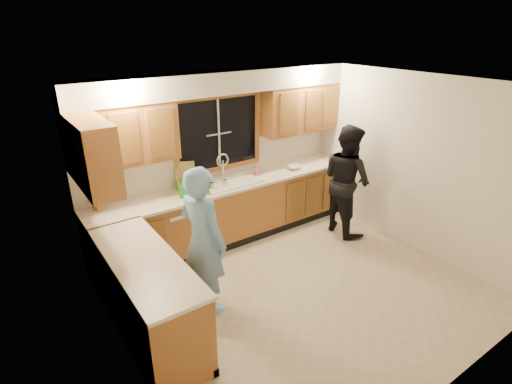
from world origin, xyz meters
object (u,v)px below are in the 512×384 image
Objects in this scene: stove at (169,329)px; soap_bottle at (257,169)px; man at (203,241)px; woman at (347,180)px; sink at (230,186)px; bowl at (294,167)px; dishwasher at (180,229)px; knife_block at (99,201)px; dish_crate at (191,188)px.

soap_bottle reaches higher than stove.
woman is (2.70, 0.42, -0.01)m from man.
sink is 0.54m from soap_bottle.
sink is 3.89× the size of bowl.
dishwasher is 0.91× the size of stove.
stove is at bearing -141.11° from soap_bottle.
knife_block is at bearing 175.23° from sink.
bowl is (2.02, -0.06, 0.54)m from dishwasher.
dishwasher is at bearing 178.31° from bowl.
stove is 0.51× the size of man.
sink is at bearing 69.08° from woman.
knife_block is 1.04× the size of bowl.
man is 7.60× the size of knife_block.
bowl is at bearing -3.63° from sink.
sink is 4.70× the size of soap_bottle.
soap_bottle reaches higher than dish_crate.
woman reaches higher than bowl.
man is 1.28m from dish_crate.
sink reaches higher than dishwasher.
stove is (-1.80, -1.82, -0.41)m from sink.
dish_crate reaches higher than bowl.
knife_block is at bearing 177.35° from soap_bottle.
woman reaches higher than soap_bottle.
bowl is (3.00, -0.23, -0.09)m from knife_block.
knife_block is at bearing 175.67° from bowl.
dishwasher is at bearing 77.90° from woman.
bowl is at bearing -1.21° from dish_crate.
soap_bottle is (-1.09, 0.85, 0.15)m from woman.
soap_bottle is (2.34, -0.11, -0.02)m from knife_block.
sink is 1.80m from woman.
sink is 0.96m from dishwasher.
soap_bottle is at bearing -67.83° from man.
stove is 1.02m from man.
bowl is (1.17, -0.07, 0.08)m from sink.
dish_crate is 1.83× the size of soap_bottle.
dishwasher is 3.56× the size of knife_block.
woman is (3.41, 1.01, 0.41)m from stove.
soap_bottle is 0.66m from bowl.
dish_crate is (0.20, -0.02, 0.59)m from dishwasher.
man is 2.54m from bowl.
soap_bottle is at bearing -26.25° from knife_block.
man reaches higher than bowl.
dishwasher is at bearing -179.01° from sink.
soap_bottle is 0.83× the size of bowl.
soap_bottle is (0.52, 0.04, 0.15)m from sink.
man is at bearing 104.60° from woman.
man is (-0.25, -1.21, 0.47)m from dishwasher.
man reaches higher than stove.
woman is 2.39m from dish_crate.
sink is 1.65m from man.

